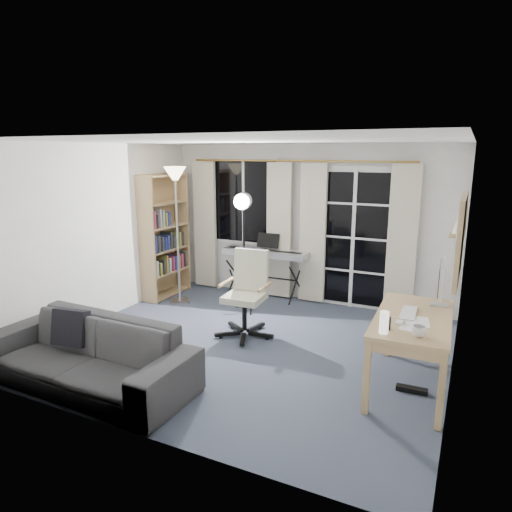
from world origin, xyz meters
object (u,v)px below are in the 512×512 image
(mug, at_px, (419,330))
(sofa, at_px, (86,344))
(desk, at_px, (413,325))
(monitor, at_px, (442,279))
(keyboard_piano, at_px, (265,254))
(torchiere_lamp, at_px, (176,194))
(studio_light, at_px, (243,215))
(bookshelf, at_px, (162,239))
(office_chair, at_px, (248,285))

(mug, height_order, sofa, sofa)
(desk, xyz_separation_m, monitor, (0.20, 0.45, 0.37))
(sofa, bearing_deg, keyboard_piano, 82.90)
(keyboard_piano, bearing_deg, mug, -44.88)
(torchiere_lamp, height_order, monitor, torchiere_lamp)
(mug, distance_m, sofa, 3.13)
(studio_light, distance_m, mug, 3.11)
(bookshelf, xyz_separation_m, torchiere_lamp, (0.44, -0.20, 0.74))
(torchiere_lamp, distance_m, desk, 3.89)
(bookshelf, relative_size, desk, 1.40)
(torchiere_lamp, bearing_deg, sofa, -75.24)
(keyboard_piano, height_order, mug, keyboard_piano)
(mug, relative_size, sofa, 0.05)
(desk, height_order, sofa, sofa)
(torchiere_lamp, relative_size, sofa, 0.93)
(monitor, bearing_deg, keyboard_piano, 149.32)
(desk, bearing_deg, sofa, -156.84)
(studio_light, xyz_separation_m, mug, (2.55, -1.68, -0.62))
(office_chair, bearing_deg, monitor, -6.95)
(office_chair, height_order, monitor, monitor)
(keyboard_piano, xyz_separation_m, mug, (2.53, -2.40, 0.06))
(desk, bearing_deg, bookshelf, 159.04)
(torchiere_lamp, bearing_deg, desk, -18.45)
(keyboard_piano, xyz_separation_m, office_chair, (0.37, -1.34, -0.10))
(office_chair, distance_m, sofa, 2.09)
(desk, height_order, mug, mug)
(torchiere_lamp, relative_size, keyboard_piano, 1.53)
(bookshelf, height_order, keyboard_piano, bookshelf)
(monitor, height_order, sofa, monitor)
(torchiere_lamp, xyz_separation_m, mug, (3.66, -1.69, -0.87))
(torchiere_lamp, xyz_separation_m, keyboard_piano, (1.13, 0.71, -0.93))
(monitor, bearing_deg, torchiere_lamp, 167.08)
(desk, bearing_deg, keyboard_piano, 140.20)
(studio_light, bearing_deg, keyboard_piano, 74.43)
(mug, bearing_deg, torchiere_lamp, 155.25)
(bookshelf, distance_m, studio_light, 1.65)
(monitor, xyz_separation_m, mug, (-0.10, -0.95, -0.22))
(keyboard_piano, relative_size, sofa, 0.60)
(bookshelf, relative_size, mug, 16.12)
(studio_light, bearing_deg, torchiere_lamp, 165.38)
(mug, xyz_separation_m, sofa, (-3.00, -0.85, -0.36))
(keyboard_piano, xyz_separation_m, sofa, (-0.47, -3.25, -0.30))
(torchiere_lamp, distance_m, office_chair, 1.93)
(keyboard_piano, distance_m, studio_light, 0.99)
(keyboard_piano, distance_m, desk, 3.08)
(sofa, bearing_deg, desk, 26.03)
(keyboard_piano, distance_m, sofa, 3.29)
(torchiere_lamp, relative_size, mug, 17.12)
(keyboard_piano, bearing_deg, bookshelf, -163.58)
(monitor, bearing_deg, bookshelf, 165.57)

